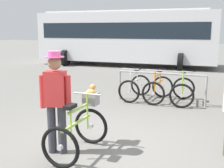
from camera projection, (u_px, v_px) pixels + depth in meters
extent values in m
plane|color=slate|center=(102.00, 145.00, 5.08)|extent=(80.00, 80.00, 0.00)
cylinder|color=#99999E|center=(120.00, 85.00, 8.37)|extent=(0.06, 0.06, 0.85)
cylinder|color=#99999E|center=(206.00, 92.00, 7.49)|extent=(0.06, 0.06, 0.85)
cylinder|color=#99999E|center=(161.00, 73.00, 7.85)|extent=(2.45, 0.17, 0.05)
torus|color=black|center=(141.00, 85.00, 8.85)|extent=(0.66, 0.07, 0.66)
cylinder|color=#B7B7BC|center=(141.00, 85.00, 8.85)|extent=(0.08, 0.06, 0.08)
torus|color=black|center=(129.00, 92.00, 7.94)|extent=(0.66, 0.07, 0.66)
cylinder|color=#B7B7BC|center=(129.00, 92.00, 7.94)|extent=(0.08, 0.06, 0.08)
cube|color=silver|center=(135.00, 81.00, 8.35)|extent=(0.05, 0.92, 0.04)
cube|color=silver|center=(135.00, 74.00, 8.27)|extent=(0.04, 0.61, 0.04)
cylinder|color=silver|center=(137.00, 78.00, 8.51)|extent=(0.03, 0.03, 0.55)
cube|color=black|center=(137.00, 69.00, 8.46)|extent=(0.12, 0.24, 0.06)
cylinder|color=silver|center=(131.00, 80.00, 7.99)|extent=(0.03, 0.03, 0.63)
cylinder|color=#B7B7BC|center=(131.00, 69.00, 7.93)|extent=(0.52, 0.03, 0.03)
torus|color=black|center=(162.00, 87.00, 8.60)|extent=(0.66, 0.09, 0.66)
cylinder|color=#B7B7BC|center=(162.00, 87.00, 8.60)|extent=(0.08, 0.06, 0.08)
torus|color=black|center=(153.00, 94.00, 7.69)|extent=(0.66, 0.09, 0.66)
cylinder|color=#B7B7BC|center=(153.00, 94.00, 7.69)|extent=(0.08, 0.06, 0.08)
cube|color=orange|center=(158.00, 82.00, 8.10)|extent=(0.04, 0.92, 0.04)
cube|color=orange|center=(158.00, 75.00, 8.02)|extent=(0.04, 0.61, 0.04)
cylinder|color=orange|center=(160.00, 80.00, 8.26)|extent=(0.03, 0.03, 0.55)
cube|color=black|center=(160.00, 70.00, 8.21)|extent=(0.12, 0.24, 0.06)
cylinder|color=orange|center=(155.00, 82.00, 7.74)|extent=(0.03, 0.03, 0.63)
cylinder|color=#B7B7BC|center=(155.00, 70.00, 7.68)|extent=(0.52, 0.03, 0.03)
torus|color=black|center=(184.00, 88.00, 8.38)|extent=(0.67, 0.17, 0.66)
cylinder|color=#B7B7BC|center=(184.00, 88.00, 8.38)|extent=(0.09, 0.07, 0.08)
torus|color=black|center=(182.00, 96.00, 7.42)|extent=(0.67, 0.17, 0.66)
cylinder|color=#B7B7BC|center=(182.00, 96.00, 7.42)|extent=(0.09, 0.07, 0.08)
cube|color=#9ED14C|center=(183.00, 84.00, 7.85)|extent=(0.15, 0.92, 0.04)
cube|color=#9ED14C|center=(183.00, 76.00, 7.76)|extent=(0.11, 0.61, 0.04)
cylinder|color=#9ED14C|center=(183.00, 81.00, 8.02)|extent=(0.03, 0.03, 0.55)
cube|color=black|center=(184.00, 72.00, 7.96)|extent=(0.15, 0.25, 0.06)
cylinder|color=#9ED14C|center=(182.00, 83.00, 7.47)|extent=(0.03, 0.03, 0.63)
cylinder|color=#B7B7BC|center=(183.00, 72.00, 7.41)|extent=(0.52, 0.09, 0.03)
torus|color=black|center=(60.00, 148.00, 4.17)|extent=(0.66, 0.08, 0.66)
cylinder|color=#B7B7BC|center=(60.00, 148.00, 4.17)|extent=(0.08, 0.06, 0.08)
torus|color=black|center=(91.00, 126.00, 5.10)|extent=(0.66, 0.08, 0.66)
cylinder|color=#B7B7BC|center=(91.00, 126.00, 5.10)|extent=(0.08, 0.06, 0.08)
cube|color=#9ED14C|center=(77.00, 123.00, 4.59)|extent=(0.06, 0.92, 0.04)
cube|color=#9ED14C|center=(78.00, 109.00, 4.59)|extent=(0.05, 0.61, 0.04)
cylinder|color=#9ED14C|center=(71.00, 123.00, 4.41)|extent=(0.03, 0.03, 0.55)
cube|color=black|center=(70.00, 107.00, 4.36)|extent=(0.13, 0.24, 0.06)
cylinder|color=#9ED14C|center=(87.00, 111.00, 4.92)|extent=(0.03, 0.03, 0.63)
cylinder|color=#B7B7BC|center=(87.00, 94.00, 4.86)|extent=(0.52, 0.04, 0.03)
cube|color=gray|center=(91.00, 99.00, 5.02)|extent=(0.27, 0.21, 0.22)
ellipsoid|color=tan|center=(91.00, 93.00, 5.00)|extent=(0.18, 0.17, 0.16)
sphere|color=tan|center=(93.00, 87.00, 5.05)|extent=(0.11, 0.11, 0.11)
cylinder|color=#383842|center=(62.00, 130.00, 4.69)|extent=(0.14, 0.14, 0.82)
cylinder|color=#383842|center=(52.00, 129.00, 4.71)|extent=(0.14, 0.14, 0.82)
cube|color=red|center=(55.00, 89.00, 4.57)|extent=(0.38, 0.29, 0.58)
cylinder|color=red|center=(68.00, 92.00, 4.53)|extent=(0.09, 0.09, 0.55)
cylinder|color=red|center=(42.00, 92.00, 4.59)|extent=(0.09, 0.09, 0.55)
sphere|color=#9E7051|center=(54.00, 63.00, 4.49)|extent=(0.22, 0.22, 0.22)
cylinder|color=#E05999|center=(54.00, 57.00, 4.47)|extent=(0.32, 0.32, 0.02)
cylinder|color=#E05999|center=(54.00, 54.00, 4.46)|extent=(0.20, 0.20, 0.09)
cube|color=silver|center=(126.00, 37.00, 16.02)|extent=(10.18, 3.35, 2.70)
cube|color=#19232D|center=(126.00, 31.00, 15.95)|extent=(9.38, 3.30, 0.84)
cube|color=silver|center=(126.00, 12.00, 15.75)|extent=(9.16, 3.01, 0.08)
cylinder|color=black|center=(65.00, 58.00, 16.14)|extent=(0.33, 0.92, 0.90)
cylinder|color=black|center=(84.00, 54.00, 18.45)|extent=(0.33, 0.92, 0.90)
cylinder|color=black|center=(181.00, 62.00, 14.04)|extent=(0.33, 0.92, 0.90)
cylinder|color=black|center=(185.00, 57.00, 16.36)|extent=(0.33, 0.92, 0.90)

